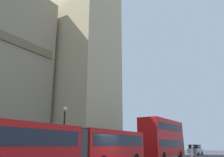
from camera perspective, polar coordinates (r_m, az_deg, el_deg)
name	(u,v)px	position (r m, az deg, el deg)	size (l,w,h in m)	color
articulated_bus	(72,145)	(17.04, -9.76, -15.52)	(17.75, 2.54, 2.90)	red
double_decker_bus	(163,137)	(32.22, 12.21, -13.78)	(9.93, 2.54, 4.90)	red
sedan_lead	(195,150)	(48.68, 19.55, -15.98)	(4.40, 1.86, 1.85)	#B7B7BC
street_lamp	(64,130)	(22.96, -11.59, -12.21)	(0.44, 0.44, 5.27)	black
pedestrian_near_cones	(193,155)	(21.63, 19.13, -17.16)	(0.44, 0.46, 1.69)	#726651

